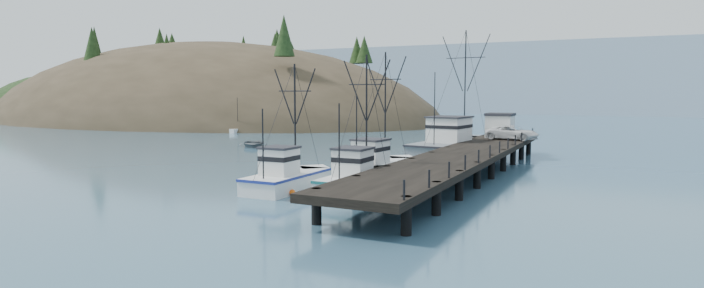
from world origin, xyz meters
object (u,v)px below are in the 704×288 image
(pier_shed, at_px, (500,125))
(trawler_near, at_px, (361,179))
(trawler_mid, at_px, (289,178))
(work_vessel, at_px, (458,146))
(pickup_truck, at_px, (512,133))
(motorboat, at_px, (253,147))
(trawler_far, at_px, (379,166))
(pier, at_px, (461,157))

(pier_shed, bearing_deg, trawler_near, -99.36)
(trawler_mid, distance_m, work_vessel, 26.23)
(trawler_near, xyz_separation_m, pickup_truck, (6.35, 25.14, 1.96))
(trawler_mid, relative_size, work_vessel, 0.54)
(pier_shed, bearing_deg, motorboat, -171.09)
(work_vessel, distance_m, motorboat, 27.22)
(trawler_near, height_order, trawler_mid, trawler_near)
(trawler_near, height_order, trawler_far, trawler_far)
(trawler_near, relative_size, work_vessel, 0.58)
(trawler_mid, bearing_deg, work_vessel, 77.40)
(trawler_far, relative_size, motorboat, 2.00)
(pier_shed, bearing_deg, pickup_truck, -52.75)
(work_vessel, bearing_deg, pier, -73.77)
(work_vessel, bearing_deg, trawler_near, -91.74)
(pier_shed, height_order, motorboat, pier_shed)
(pier, distance_m, trawler_far, 6.97)
(trawler_far, height_order, pickup_truck, trawler_far)
(trawler_near, xyz_separation_m, work_vessel, (0.72, 23.72, 0.41))
(trawler_mid, height_order, trawler_far, trawler_far)
(trawler_near, height_order, pier_shed, trawler_near)
(pier_shed, height_order, pickup_truck, pier_shed)
(motorboat, bearing_deg, pier_shed, -26.80)
(trawler_far, height_order, motorboat, trawler_far)
(work_vessel, bearing_deg, motorboat, -177.79)
(pier, xyz_separation_m, work_vessel, (-4.13, 14.19, -0.46))
(trawler_near, distance_m, work_vessel, 23.73)
(pier, bearing_deg, motorboat, 157.23)
(trawler_mid, xyz_separation_m, pickup_truck, (11.35, 27.02, 1.96))
(pier, distance_m, pier_shed, 18.09)
(trawler_mid, bearing_deg, pickup_truck, 67.20)
(trawler_near, distance_m, pier_shed, 28.02)
(pier, xyz_separation_m, pier_shed, (-0.32, 18.00, 1.73))
(pier_shed, bearing_deg, work_vessel, -135.03)
(trawler_near, bearing_deg, trawler_mid, -159.38)
(trawler_mid, height_order, pickup_truck, trawler_mid)
(trawler_mid, height_order, motorboat, trawler_mid)
(work_vessel, height_order, pier_shed, work_vessel)
(trawler_far, xyz_separation_m, pier_shed, (6.18, 20.36, 2.60))
(pier, relative_size, work_vessel, 2.49)
(trawler_far, bearing_deg, work_vessel, 81.86)
(trawler_far, distance_m, pickup_truck, 19.76)
(trawler_mid, distance_m, pickup_truck, 29.37)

